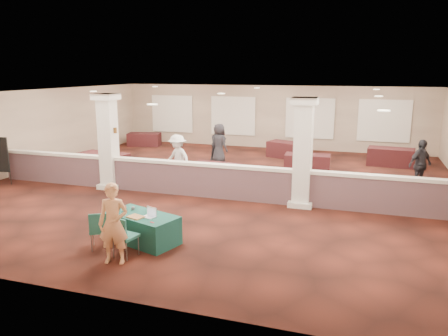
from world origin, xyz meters
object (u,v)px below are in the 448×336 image
(far_table_front_left, at_px, (103,163))
(attendee_a, at_px, (218,144))
(far_table_front_right, at_px, (307,163))
(near_table, at_px, (142,228))
(attendee_d, at_px, (219,144))
(far_table_front_center, at_px, (215,173))
(far_table_back_center, at_px, (288,150))
(far_table_back_left, at_px, (144,139))
(conf_chair_side, at_px, (100,227))
(attendee_c, at_px, (420,165))
(conf_chair_main, at_px, (122,234))
(attendee_b, at_px, (178,158))
(woman, at_px, (113,224))
(far_table_back_right, at_px, (391,157))

(far_table_front_left, distance_m, attendee_a, 5.09)
(far_table_front_right, bearing_deg, near_table, -107.86)
(attendee_d, bearing_deg, far_table_front_center, 139.72)
(far_table_front_center, bearing_deg, far_table_back_center, 72.84)
(far_table_front_right, xyz_separation_m, far_table_back_left, (-9.08, 3.50, -0.01))
(far_table_front_center, xyz_separation_m, attendee_d, (-0.94, 3.20, 0.51))
(far_table_front_center, bearing_deg, conf_chair_side, -94.34)
(near_table, bearing_deg, far_table_back_center, 100.28)
(far_table_front_center, relative_size, far_table_front_right, 0.98)
(attendee_d, bearing_deg, attendee_c, -161.05)
(far_table_front_center, xyz_separation_m, far_table_back_center, (1.66, 5.37, 0.02))
(conf_chair_main, xyz_separation_m, conf_chair_side, (-0.71, 0.22, -0.02))
(near_table, relative_size, far_table_back_center, 0.97)
(far_table_front_center, distance_m, attendee_d, 3.37)
(far_table_front_left, relative_size, attendee_c, 1.14)
(far_table_front_right, bearing_deg, conf_chair_main, -105.94)
(attendee_a, xyz_separation_m, attendee_d, (0.24, -0.50, 0.10))
(conf_chair_main, bearing_deg, near_table, 103.99)
(far_table_back_center, height_order, attendee_b, attendee_b)
(far_table_front_right, bearing_deg, conf_chair_side, -110.34)
(far_table_back_center, xyz_separation_m, attendee_a, (-2.83, -1.67, 0.40))
(far_table_front_center, bearing_deg, attendee_a, 107.64)
(conf_chair_main, xyz_separation_m, woman, (-0.03, -0.27, 0.31))
(near_table, xyz_separation_m, far_table_front_left, (-4.83, 5.75, 0.07))
(far_table_back_left, bearing_deg, far_table_front_left, -76.16)
(far_table_back_right, bearing_deg, attendee_b, -144.70)
(conf_chair_main, height_order, far_table_back_right, conf_chair_main)
(far_table_front_center, distance_m, attendee_c, 6.95)
(far_table_back_right, height_order, attendee_a, attendee_a)
(far_table_back_right, bearing_deg, attendee_d, -165.93)
(far_table_back_right, bearing_deg, attendee_a, -170.15)
(far_table_front_right, bearing_deg, far_table_front_center, -137.11)
(conf_chair_side, height_order, far_table_back_center, conf_chair_side)
(far_table_back_center, bearing_deg, woman, -96.77)
(woman, bearing_deg, attendee_a, 82.96)
(far_table_back_right, relative_size, attendee_a, 1.21)
(attendee_a, distance_m, attendee_c, 8.38)
(far_table_back_left, xyz_separation_m, attendee_d, (5.24, -3.00, 0.52))
(near_table, relative_size, far_table_front_left, 0.88)
(conf_chair_side, bearing_deg, near_table, 17.94)
(near_table, bearing_deg, attendee_d, 114.96)
(conf_chair_side, relative_size, woman, 0.51)
(far_table_back_left, distance_m, attendee_d, 6.06)
(far_table_front_center, relative_size, far_table_back_right, 0.92)
(far_table_back_left, distance_m, far_table_back_right, 12.34)
(far_table_front_left, xyz_separation_m, far_table_front_right, (7.56, 2.70, -0.04))
(attendee_b, bearing_deg, far_table_front_center, 34.39)
(near_table, relative_size, far_table_back_left, 1.03)
(attendee_d, bearing_deg, woman, 129.75)
(conf_chair_main, relative_size, far_table_front_center, 0.54)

